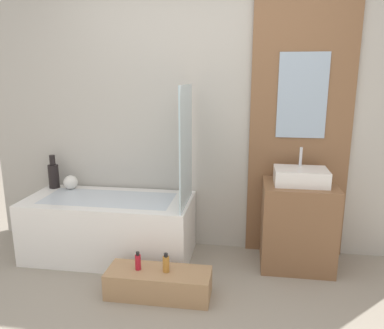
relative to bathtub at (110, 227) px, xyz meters
The scene contains 11 objects.
wall_tiled_back 1.37m from the bathtub, 24.58° to the left, with size 4.20×0.06×2.60m, color #B7B2A8.
wall_wood_accent 1.97m from the bathtub, 11.38° to the left, with size 0.86×0.04×2.60m.
bathtub is the anchor object (origin of this frame).
glass_shower_screen 1.04m from the bathtub, ahead, with size 0.01×0.56×0.99m, color silver.
wooden_step_bench 0.82m from the bathtub, 43.77° to the right, with size 0.77×0.29×0.20m, color #A87F56.
vanity_cabinet 1.65m from the bathtub, ahead, with size 0.60×0.47×0.73m, color brown.
sink 1.72m from the bathtub, ahead, with size 0.43×0.30×0.29m.
vase_tall_dark 0.78m from the bathtub, 159.79° to the left, with size 0.10×0.10×0.32m.
vase_round_light 0.61m from the bathtub, 154.69° to the left, with size 0.13×0.13×0.13m, color silver.
bottle_soap_primary 0.70m from the bathtub, 52.51° to the right, with size 0.04×0.04×0.14m.
bottle_soap_secondary 0.85m from the bathtub, 41.06° to the right, with size 0.05×0.05×0.14m.
Camera 1 is at (0.37, -1.79, 1.60)m, focal length 35.00 mm.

